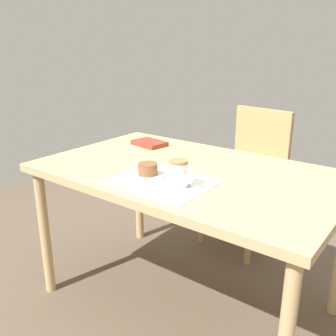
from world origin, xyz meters
name	(u,v)px	position (x,y,z in m)	size (l,w,h in m)	color
ground_plane	(185,302)	(0.00, 0.00, -0.01)	(4.40, 4.40, 0.02)	brown
dining_table	(188,183)	(0.00, 0.00, 0.64)	(1.35, 0.83, 0.71)	tan
wooden_chair	(250,170)	(-0.04, 0.77, 0.48)	(0.47, 0.47, 0.86)	tan
placemat	(162,182)	(0.01, -0.20, 0.71)	(0.40, 0.32, 0.00)	white
pastry_plate	(148,176)	(-0.07, -0.20, 0.72)	(0.14, 0.14, 0.01)	white
pastry	(148,169)	(-0.07, -0.20, 0.75)	(0.08, 0.08, 0.05)	brown
coffee_coaster	(178,186)	(0.10, -0.21, 0.71)	(0.09, 0.09, 0.01)	#99999E
coffee_mug	(179,173)	(0.10, -0.21, 0.77)	(0.11, 0.07, 0.11)	white
small_book	(149,143)	(-0.40, 0.21, 0.72)	(0.18, 0.12, 0.02)	maroon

